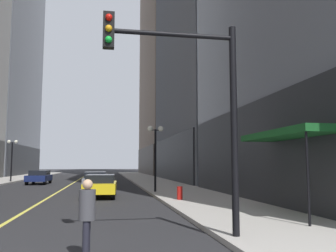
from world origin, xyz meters
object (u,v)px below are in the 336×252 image
(car_yellow, at_px, (101,185))
(fire_hydrant_right, at_px, (180,195))
(street_lamp_right_mid, at_px, (155,144))
(pedestrian_with_orange_bag, at_px, (87,213))
(traffic_light_near_right, at_px, (194,92))
(car_navy, at_px, (39,177))
(car_grey, at_px, (95,179))
(street_lamp_left_far, at_px, (12,151))

(car_yellow, relative_size, fire_hydrant_right, 5.21)
(street_lamp_right_mid, bearing_deg, pedestrian_with_orange_bag, -103.05)
(pedestrian_with_orange_bag, xyz_separation_m, traffic_light_near_right, (2.52, 0.96, 2.81))
(pedestrian_with_orange_bag, bearing_deg, car_navy, 101.68)
(car_grey, xyz_separation_m, car_navy, (-5.50, 7.51, -0.00))
(car_grey, distance_m, traffic_light_near_right, 20.42)
(traffic_light_near_right, relative_size, fire_hydrant_right, 7.06)
(car_grey, bearing_deg, traffic_light_near_right, -81.73)
(car_yellow, bearing_deg, car_grey, 93.80)
(street_lamp_left_far, bearing_deg, street_lamp_right_mid, -51.64)
(car_navy, xyz_separation_m, street_lamp_left_far, (-3.34, 3.13, 2.54))
(traffic_light_near_right, distance_m, street_lamp_right_mid, 14.51)
(traffic_light_near_right, relative_size, street_lamp_right_mid, 1.28)
(car_yellow, xyz_separation_m, fire_hydrant_right, (3.96, -3.42, -0.32))
(car_grey, bearing_deg, car_navy, 126.23)
(car_navy, height_order, traffic_light_near_right, traffic_light_near_right)
(car_yellow, xyz_separation_m, car_grey, (-0.49, 7.44, 0.00))
(car_navy, xyz_separation_m, street_lamp_right_mid, (9.46, -13.04, 2.54))
(fire_hydrant_right, bearing_deg, car_yellow, 139.17)
(car_grey, height_order, street_lamp_right_mid, street_lamp_right_mid)
(fire_hydrant_right, bearing_deg, car_navy, 118.45)
(traffic_light_near_right, relative_size, street_lamp_left_far, 1.28)
(car_grey, height_order, car_navy, same)
(car_grey, bearing_deg, pedestrian_with_orange_bag, -88.96)
(car_grey, relative_size, fire_hydrant_right, 5.88)
(car_yellow, bearing_deg, street_lamp_right_mid, 28.98)
(car_navy, xyz_separation_m, fire_hydrant_right, (9.96, -18.37, -0.32))
(car_grey, height_order, traffic_light_near_right, traffic_light_near_right)
(traffic_light_near_right, height_order, street_lamp_right_mid, traffic_light_near_right)
(fire_hydrant_right, bearing_deg, traffic_light_near_right, -99.64)
(street_lamp_left_far, bearing_deg, fire_hydrant_right, -58.27)
(car_yellow, height_order, car_grey, same)
(car_yellow, distance_m, traffic_light_near_right, 13.13)
(street_lamp_left_far, relative_size, fire_hydrant_right, 5.54)
(traffic_light_near_right, distance_m, fire_hydrant_right, 9.84)
(car_navy, distance_m, street_lamp_left_far, 5.24)
(pedestrian_with_orange_bag, distance_m, fire_hydrant_right, 10.88)
(pedestrian_with_orange_bag, bearing_deg, traffic_light_near_right, 20.79)
(pedestrian_with_orange_bag, relative_size, fire_hydrant_right, 2.01)
(car_grey, height_order, fire_hydrant_right, car_grey)
(street_lamp_left_far, relative_size, street_lamp_right_mid, 1.00)
(street_lamp_right_mid, distance_m, fire_hydrant_right, 6.07)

